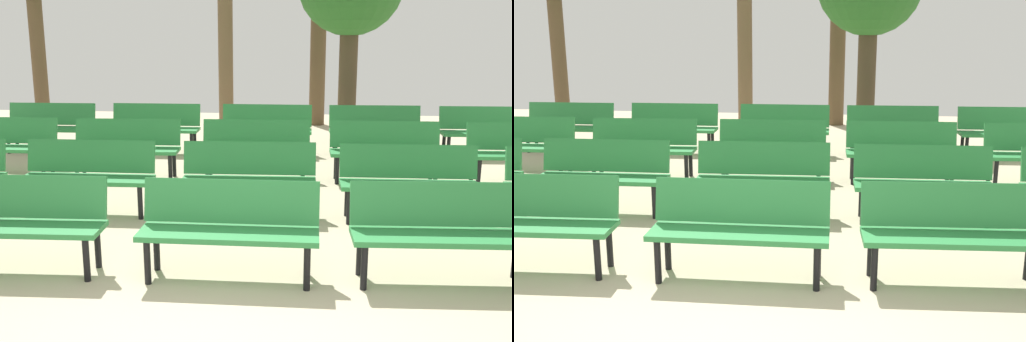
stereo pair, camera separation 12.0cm
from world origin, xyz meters
The scene contains 17 objects.
bench_r0_c1 centered at (-2.02, 1.52, 0.50)m, with size 1.62×0.55×0.87m.
bench_r0_c2 centered at (-0.05, 1.55, 0.50)m, with size 1.60×0.49×0.87m.
bench_r0_c3 centered at (1.83, 1.66, 0.50)m, with size 1.62×0.57×0.87m.
bench_r1_c1 centered at (-2.05, 3.33, 0.50)m, with size 1.60×0.50×0.87m.
bench_r1_c2 centered at (-0.09, 3.41, 0.50)m, with size 1.62×0.54×0.87m.
bench_r1_c3 centered at (1.79, 3.42, 0.50)m, with size 1.61×0.53×0.87m.
bench_r2_c0 centered at (-4.04, 5.04, 0.50)m, with size 1.61×0.51×0.87m.
bench_r2_c1 centered at (-2.13, 5.08, 0.50)m, with size 1.62×0.56×0.87m.
bench_r2_c2 centered at (-0.18, 5.18, 0.50)m, with size 1.61×0.53×0.87m.
bench_r2_c3 centered at (1.71, 5.24, 0.50)m, with size 1.61×0.52×0.87m.
bench_r3_c0 centered at (-4.11, 6.83, 0.50)m, with size 1.61×0.53×0.87m.
bench_r3_c1 centered at (-2.19, 6.94, 0.50)m, with size 1.61×0.51×0.87m.
bench_r3_c2 centered at (-0.18, 7.01, 0.50)m, with size 1.61×0.51×0.87m.
bench_r3_c3 centered at (1.74, 7.07, 0.50)m, with size 1.62×0.56×0.87m.
bench_r3_c4 centered at (3.66, 7.12, 0.50)m, with size 1.62×0.55×0.87m.
tree_0 centered at (-1.39, 10.22, 1.54)m, with size 0.34×0.34×3.09m.
tree_3 centered at (0.70, 10.48, 1.35)m, with size 0.36×0.36×2.70m.
Camera 1 is at (0.70, -3.47, 2.21)m, focal length 41.83 mm.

